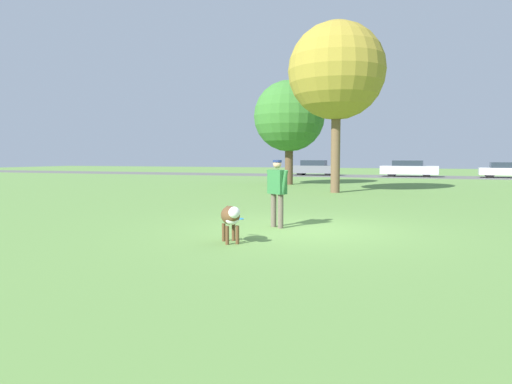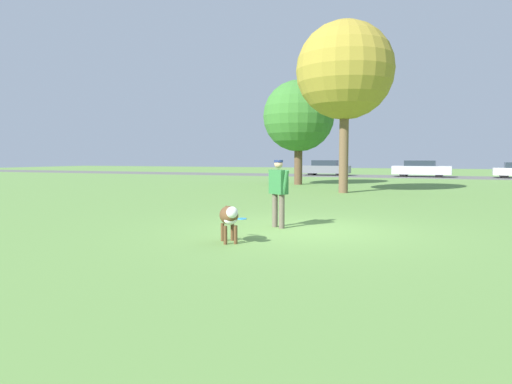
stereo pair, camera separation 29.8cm
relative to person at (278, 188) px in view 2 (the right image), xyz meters
The scene contains 9 objects.
ground_plane 1.12m from the person, ahead, with size 120.00×120.00×0.00m, color #608C42.
far_road_strip 30.04m from the person, 88.82° to the left, with size 120.00×6.00×0.01m.
person is the anchor object (origin of this frame).
dog 2.20m from the person, 97.05° to the right, with size 0.66×0.86×0.73m.
frisbee 1.95m from the person, 142.88° to the left, with size 0.26×0.26×0.02m.
tree_mid_center 11.88m from the person, 92.78° to the left, with size 4.40×4.40×7.73m.
tree_far_left 17.16m from the person, 104.52° to the left, with size 4.21×4.21×6.17m.
parked_car_grey 30.95m from the person, 100.61° to the left, with size 4.21×1.94×1.36m.
parked_car_silver 30.12m from the person, 85.52° to the left, with size 4.68×2.01×1.36m.
Camera 2 is at (2.71, -9.85, 1.63)m, focal length 32.00 mm.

